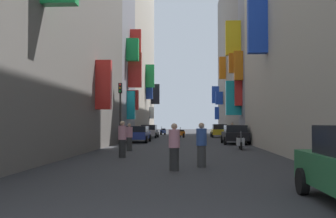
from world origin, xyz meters
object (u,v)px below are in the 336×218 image
object	(u,v)px
pedestrian_mid_street	(202,145)
parked_car_blue	(137,134)
pedestrian_near_right	(232,132)
parked_car_black	(235,134)
pedestrian_far_away	(122,139)
scooter_orange	(182,133)
pedestrian_near_left	(129,137)
parked_car_yellow	(219,130)
pedestrian_crossing	(174,147)
scooter_blue	(163,131)
scooter_silver	(240,142)
scooter_green	(204,133)
traffic_light_near_corner	(120,103)
parked_car_silver	(149,131)

from	to	relation	value
pedestrian_mid_street	parked_car_blue	bearing A→B (deg)	104.19
pedestrian_near_right	parked_car_black	bearing A→B (deg)	-93.33
pedestrian_near_right	pedestrian_far_away	xyz separation A→B (m)	(-6.86, -17.06, 0.05)
parked_car_blue	scooter_orange	distance (m)	11.54
parked_car_blue	pedestrian_near_left	bearing A→B (deg)	-85.32
pedestrian_mid_street	pedestrian_far_away	world-z (taller)	pedestrian_far_away
parked_car_yellow	pedestrian_crossing	size ratio (longest dim) A/B	2.50
parked_car_blue	scooter_blue	bearing A→B (deg)	87.78
parked_car_blue	pedestrian_far_away	distance (m)	14.93
parked_car_yellow	scooter_orange	bearing A→B (deg)	-165.74
scooter_silver	pedestrian_far_away	xyz separation A→B (m)	(-6.21, -6.20, 0.39)
parked_car_yellow	scooter_orange	size ratio (longest dim) A/B	2.29
scooter_green	traffic_light_near_corner	xyz separation A→B (m)	(-6.69, -14.94, 2.62)
parked_car_silver	pedestrian_mid_street	distance (m)	29.30
scooter_silver	pedestrian_near_left	size ratio (longest dim) A/B	1.22
parked_car_black	scooter_silver	bearing A→B (deg)	-93.45
pedestrian_far_away	parked_car_black	bearing A→B (deg)	62.32
parked_car_yellow	parked_car_black	world-z (taller)	parked_car_yellow
parked_car_blue	pedestrian_near_left	distance (m)	10.24
parked_car_silver	pedestrian_mid_street	xyz separation A→B (m)	(4.79, -28.90, 0.07)
scooter_orange	pedestrian_far_away	world-z (taller)	pedestrian_far_away
scooter_silver	scooter_orange	distance (m)	20.08
pedestrian_mid_street	pedestrian_far_away	distance (m)	5.29
parked_car_blue	pedestrian_near_right	size ratio (longest dim) A/B	2.73
parked_car_silver	pedestrian_far_away	world-z (taller)	pedestrian_far_away
pedestrian_near_left	parked_car_yellow	bearing A→B (deg)	73.01
parked_car_black	pedestrian_near_right	xyz separation A→B (m)	(0.26, 4.49, 0.05)
parked_car_blue	parked_car_yellow	bearing A→B (deg)	57.66
pedestrian_far_away	parked_car_blue	bearing A→B (deg)	94.60
scooter_silver	pedestrian_near_right	xyz separation A→B (m)	(0.65, 10.87, 0.34)
scooter_orange	pedestrian_near_right	xyz separation A→B (m)	(4.59, -8.82, 0.34)
scooter_silver	scooter_green	bearing A→B (deg)	94.37
scooter_silver	parked_car_blue	bearing A→B (deg)	130.48
scooter_orange	pedestrian_near_left	size ratio (longest dim) A/B	1.10
pedestrian_near_right	scooter_silver	bearing A→B (deg)	-93.40
parked_car_blue	scooter_orange	world-z (taller)	parked_car_blue
scooter_silver	scooter_green	size ratio (longest dim) A/B	1.08
scooter_orange	pedestrian_crossing	size ratio (longest dim) A/B	1.10
parked_car_silver	pedestrian_crossing	bearing A→B (deg)	-82.74
scooter_blue	traffic_light_near_corner	xyz separation A→B (m)	(-1.59, -24.51, 2.62)
scooter_green	parked_car_silver	bearing A→B (deg)	-170.49
scooter_silver	pedestrian_far_away	size ratio (longest dim) A/B	1.13
pedestrian_near_right	parked_car_yellow	bearing A→B (deg)	92.43
traffic_light_near_corner	parked_car_silver	bearing A→B (deg)	86.90
scooter_orange	pedestrian_far_away	distance (m)	25.98
parked_car_silver	scooter_silver	xyz separation A→B (m)	(7.44, -18.78, -0.27)
parked_car_silver	pedestrian_mid_street	size ratio (longest dim) A/B	2.71
parked_car_blue	scooter_silver	xyz separation A→B (m)	(7.41, -8.68, -0.26)
pedestrian_crossing	pedestrian_near_left	xyz separation A→B (m)	(-2.97, 9.81, -0.01)
parked_car_blue	pedestrian_far_away	world-z (taller)	pedestrian_far_away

